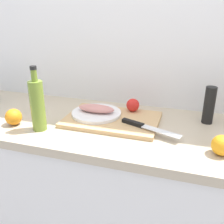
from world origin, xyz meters
name	(u,v)px	position (x,y,z in m)	size (l,w,h in m)	color
back_wall	(130,42)	(0.00, 0.33, 1.25)	(3.20, 0.05, 2.50)	white
kitchen_counter	(112,198)	(0.00, 0.00, 0.45)	(2.00, 0.60, 0.90)	white
cutting_board	(112,119)	(-0.01, 0.03, 0.91)	(0.45, 0.31, 0.02)	tan
white_plate	(96,113)	(-0.10, 0.05, 0.93)	(0.25, 0.25, 0.01)	white
fish_fillet	(96,108)	(-0.10, 0.05, 0.95)	(0.19, 0.08, 0.04)	tan
chef_knife	(143,126)	(0.15, -0.04, 0.93)	(0.28, 0.13, 0.02)	silver
tomato_0	(133,105)	(0.07, 0.15, 0.95)	(0.07, 0.07, 0.07)	red
olive_oil_bottle	(37,105)	(-0.30, -0.15, 1.02)	(0.06, 0.06, 0.29)	olive
orange_0	(222,145)	(0.48, -0.14, 0.94)	(0.08, 0.08, 0.08)	orange
orange_1	(14,117)	(-0.45, -0.14, 0.94)	(0.08, 0.08, 0.08)	orange
pepper_mill	(209,105)	(0.44, 0.16, 0.99)	(0.05, 0.05, 0.18)	black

